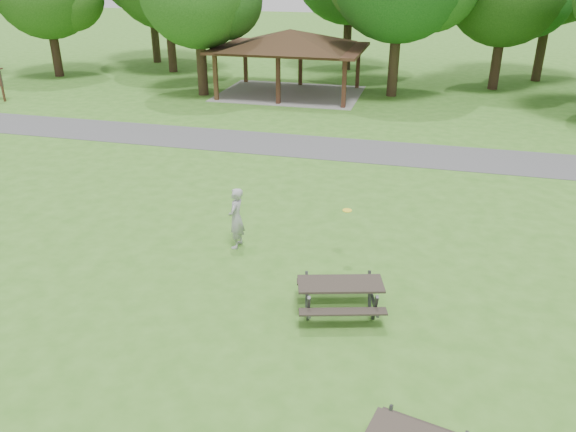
{
  "coord_description": "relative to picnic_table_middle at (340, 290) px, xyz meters",
  "views": [
    {
      "loc": [
        4.33,
        -9.0,
        7.47
      ],
      "look_at": [
        1.0,
        4.0,
        1.3
      ],
      "focal_mm": 35.0,
      "sensor_mm": 36.0,
      "label": 1
    }
  ],
  "objects": [
    {
      "name": "ground",
      "position": [
        -2.78,
        -1.82,
        -0.62
      ],
      "size": [
        160.0,
        160.0,
        0.0
      ],
      "primitive_type": "plane",
      "color": "#3A7320",
      "rests_on": "ground"
    },
    {
      "name": "asphalt_path",
      "position": [
        -2.78,
        12.18,
        -0.61
      ],
      "size": [
        120.0,
        3.2,
        0.02
      ],
      "primitive_type": "cube",
      "color": "#49494B",
      "rests_on": "ground"
    },
    {
      "name": "pavilion",
      "position": [
        -6.78,
        22.18,
        2.45
      ],
      "size": [
        8.6,
        7.01,
        3.76
      ],
      "color": "#3E2816",
      "rests_on": "ground"
    },
    {
      "name": "picnic_table_middle",
      "position": [
        0.0,
        0.0,
        0.0
      ],
      "size": [
        2.27,
        2.0,
        0.84
      ],
      "color": "#2A241E",
      "rests_on": "ground"
    },
    {
      "name": "frisbee_in_flight",
      "position": [
        -0.26,
        2.46,
        0.89
      ],
      "size": [
        0.26,
        0.26,
        0.02
      ],
      "color": "yellow",
      "rests_on": "ground"
    },
    {
      "name": "frisbee_thrower",
      "position": [
        -3.37,
        2.55,
        0.27
      ],
      "size": [
        0.44,
        0.66,
        1.77
      ],
      "primitive_type": "imported",
      "rotation": [
        0.0,
        0.0,
        -1.6
      ],
      "color": "#9E9EA0",
      "rests_on": "ground"
    }
  ]
}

